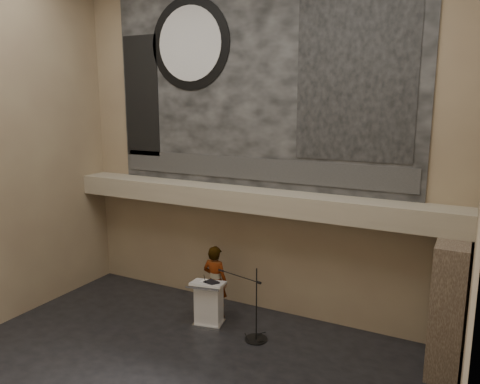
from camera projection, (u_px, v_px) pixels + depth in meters
The scene contains 16 objects.
wall_back at pixel (255, 144), 11.46m from camera, with size 10.00×0.02×8.50m, color #7B654E.
soffit at pixel (248, 199), 11.37m from camera, with size 10.00×0.80×0.50m, color gray.
sprinkler_left at pixel (191, 204), 12.11m from camera, with size 0.04×0.04×0.06m, color #B2893D.
sprinkler_right at pixel (322, 220), 10.52m from camera, with size 0.04×0.04×0.06m, color #B2893D.
banner at pixel (255, 84), 11.14m from camera, with size 8.00×0.05×5.00m, color black.
banner_text_strip at pixel (254, 169), 11.52m from camera, with size 7.76×0.02×0.55m, color #2B2B2B.
banner_clock_rim at pixel (190, 44), 11.72m from camera, with size 2.30×2.30×0.02m, color black.
banner_clock_face at pixel (189, 44), 11.71m from camera, with size 1.84×1.84×0.02m, color silver.
banner_building_print at pixel (355, 77), 10.01m from camera, with size 2.60×0.02×3.60m, color black.
banner_brick_print at pixel (142, 97), 12.71m from camera, with size 1.10×0.02×3.20m, color black.
stone_pier at pixel (448, 306), 9.20m from camera, with size 0.60×1.40×2.70m, color #46372B.
lectern at pixel (209, 303), 11.16m from camera, with size 0.87×0.69×1.14m.
binder at pixel (212, 282), 10.97m from camera, with size 0.31×0.25×0.04m, color black.
papers at pixel (205, 281), 11.08m from camera, with size 0.19×0.26×0.01m, color silver.
speaker_person at pixel (215, 282), 11.54m from camera, with size 0.67×0.44×1.84m, color silver.
mic_stand at pixel (255, 329), 10.55m from camera, with size 1.36×0.53×1.71m.
Camera 1 is at (4.96, -6.34, 5.39)m, focal length 35.00 mm.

